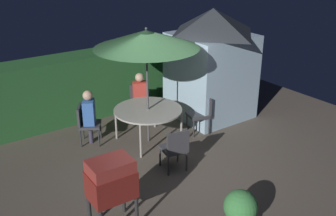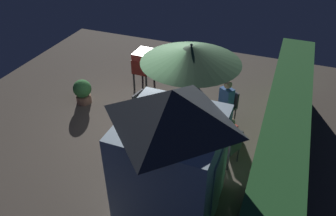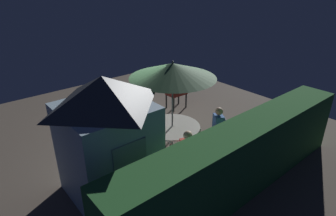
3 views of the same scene
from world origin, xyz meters
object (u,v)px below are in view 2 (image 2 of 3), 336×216
at_px(person_in_red, 228,135).
at_px(bbq_grill, 143,62).
at_px(chair_far_side, 228,104).
at_px(person_in_blue, 227,97).
at_px(potted_plant_by_shed, 83,91).
at_px(chair_near_shed, 230,146).
at_px(chair_toward_hedge, 142,106).
at_px(patio_umbrella, 191,54).
at_px(chair_toward_house, 156,152).
at_px(garden_shed, 172,154).
at_px(patio_table, 188,115).

bearing_deg(person_in_red, bbq_grill, -127.95).
xyz_separation_m(chair_far_side, person_in_blue, (0.07, -0.05, 0.26)).
bearing_deg(potted_plant_by_shed, chair_near_shed, 77.55).
xyz_separation_m(potted_plant_by_shed, person_in_blue, (-0.59, 4.10, 0.39)).
xyz_separation_m(bbq_grill, person_in_blue, (0.95, 2.83, -0.06)).
distance_m(bbq_grill, chair_near_shed, 4.18).
relative_size(chair_toward_hedge, person_in_blue, 0.71).
height_order(patio_umbrella, chair_toward_house, patio_umbrella).
relative_size(garden_shed, person_in_red, 2.19).
bearing_deg(chair_toward_hedge, chair_toward_house, 33.98).
height_order(patio_umbrella, person_in_blue, patio_umbrella).
bearing_deg(potted_plant_by_shed, person_in_red, 77.75).
xyz_separation_m(person_in_red, person_in_blue, (-1.57, -0.40, 0.00)).
distance_m(chair_far_side, chair_toward_house, 2.68).
xyz_separation_m(patio_umbrella, potted_plant_by_shed, (-0.51, -3.41, -1.98)).
relative_size(bbq_grill, chair_far_side, 1.33).
distance_m(garden_shed, potted_plant_by_shed, 4.71).
bearing_deg(person_in_red, potted_plant_by_shed, -102.25).
relative_size(person_in_red, person_in_blue, 1.00).
xyz_separation_m(chair_near_shed, person_in_blue, (-1.60, -0.48, 0.26)).
bearing_deg(potted_plant_by_shed, garden_shed, 54.91).
bearing_deg(chair_toward_house, patio_table, 165.70).
bearing_deg(chair_near_shed, garden_shed, -26.32).
bearing_deg(chair_far_side, patio_umbrella, -32.05).
xyz_separation_m(garden_shed, person_in_blue, (-3.24, 0.33, -0.63)).
bearing_deg(chair_toward_hedge, person_in_red, 73.67).
xyz_separation_m(chair_near_shed, chair_toward_house, (0.79, -1.50, 0.00)).
height_order(patio_table, person_in_blue, person_in_blue).
bearing_deg(potted_plant_by_shed, chair_toward_house, 59.71).
xyz_separation_m(bbq_grill, chair_near_shed, (2.55, 3.30, -0.33)).
bearing_deg(person_in_red, person_in_blue, -165.75).
xyz_separation_m(chair_near_shed, chair_toward_hedge, (-0.75, -2.54, 0.00)).
bearing_deg(chair_toward_house, potted_plant_by_shed, -120.29).
height_order(garden_shed, chair_far_side, garden_shed).
distance_m(garden_shed, person_in_red, 1.93).
bearing_deg(chair_far_side, chair_near_shed, 14.45).
xyz_separation_m(patio_table, potted_plant_by_shed, (-0.51, -3.41, -0.35)).
bearing_deg(person_in_red, chair_near_shed, 66.82).
height_order(chair_toward_house, potted_plant_by_shed, chair_toward_house).
bearing_deg(chair_toward_hedge, patio_table, 79.49).
bearing_deg(garden_shed, chair_toward_house, -140.99).
bearing_deg(chair_toward_house, chair_far_side, 156.64).
relative_size(chair_far_side, potted_plant_by_shed, 1.22).
relative_size(patio_umbrella, chair_near_shed, 2.91).
height_order(garden_shed, chair_toward_hedge, garden_shed).
xyz_separation_m(bbq_grill, potted_plant_by_shed, (1.54, -1.27, -0.46)).
bearing_deg(person_in_blue, chair_near_shed, 16.58).
relative_size(chair_toward_hedge, chair_toward_house, 1.00).
relative_size(bbq_grill, chair_near_shed, 1.33).
height_order(potted_plant_by_shed, person_in_blue, person_in_blue).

